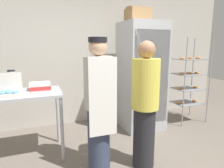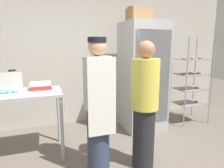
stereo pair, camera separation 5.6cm
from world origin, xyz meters
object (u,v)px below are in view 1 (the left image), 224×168
blender_pitcher (12,81)px  binder_stack (40,86)px  person_baker (99,103)px  refrigerator (141,76)px  person_customer (145,105)px  donut_box (9,93)px  cardboard_storage_box (138,15)px  baking_rack (189,81)px

blender_pitcher → binder_stack: bearing=-15.8°
binder_stack → person_baker: size_ratio=0.18×
refrigerator → person_customer: bearing=-116.5°
donut_box → cardboard_storage_box: 2.50m
blender_pitcher → person_customer: 1.89m
cardboard_storage_box → donut_box: bearing=-162.2°
refrigerator → donut_box: refrigerator is taller
person_baker → person_customer: person_baker is taller
blender_pitcher → donut_box: bearing=-89.7°
refrigerator → person_customer: size_ratio=1.22×
baking_rack → donut_box: (-3.24, -0.51, 0.13)m
blender_pitcher → cardboard_storage_box: cardboard_storage_box is taller
baking_rack → binder_stack: bearing=-175.8°
donut_box → person_customer: 1.70m
blender_pitcher → person_customer: bearing=-32.4°
donut_box → cardboard_storage_box: size_ratio=0.73×
blender_pitcher → refrigerator: bearing=4.6°
person_baker → donut_box: bearing=156.9°
binder_stack → person_customer: person_customer is taller
refrigerator → donut_box: (-2.17, -0.58, -0.01)m
baking_rack → cardboard_storage_box: bearing=171.5°
donut_box → person_customer: size_ratio=0.18×
baking_rack → binder_stack: (-2.87, -0.21, 0.14)m
refrigerator → person_customer: 1.33m
refrigerator → person_customer: refrigerator is taller
donut_box → person_customer: person_customer is taller
donut_box → person_customer: (1.58, -0.60, -0.16)m
baking_rack → binder_stack: 2.89m
cardboard_storage_box → blender_pitcher: bearing=-172.7°
blender_pitcher → cardboard_storage_box: size_ratio=0.71×
binder_stack → person_baker: bearing=-48.4°
cardboard_storage_box → person_customer: 1.89m
blender_pitcher → binder_stack: blender_pitcher is taller
blender_pitcher → cardboard_storage_box: 2.38m
donut_box → binder_stack: 0.48m
blender_pitcher → binder_stack: 0.39m
refrigerator → cardboard_storage_box: cardboard_storage_box is taller
binder_stack → donut_box: bearing=-140.4°
baking_rack → person_baker: size_ratio=1.04×
donut_box → person_customer: bearing=-20.7°
refrigerator → binder_stack: refrigerator is taller
refrigerator → blender_pitcher: size_ratio=6.94×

